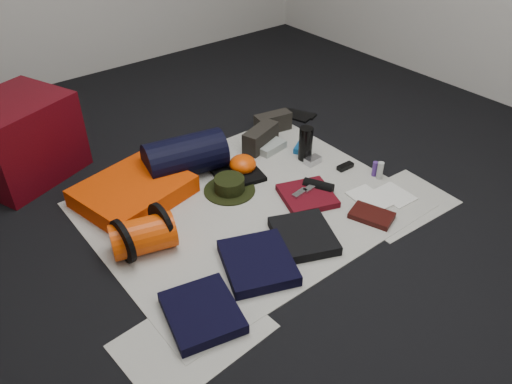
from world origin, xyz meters
TOP-DOWN VIEW (x-y plane):
  - floor at (0.00, 0.00)m, footprint 4.50×4.50m
  - newspaper_mat at (0.00, 0.00)m, footprint 1.60×1.30m
  - newspaper_sheet_front_left at (-0.70, -0.55)m, footprint 0.61×0.44m
  - newspaper_sheet_front_right at (0.65, -0.50)m, footprint 0.60×0.43m
  - red_cabinet at (-0.82, 1.05)m, footprint 0.69×0.64m
  - sleeping_pad at (-0.45, 0.43)m, footprint 0.64×0.56m
  - stuff_sack at (-0.60, 0.02)m, footprint 0.33×0.25m
  - sack_strap_left at (-0.70, 0.02)m, footprint 0.02×0.22m
  - sack_strap_right at (-0.50, 0.02)m, footprint 0.02×0.22m
  - navy_duffel at (-0.10, 0.46)m, footprint 0.50×0.33m
  - boonie_brim at (-0.00, 0.16)m, footprint 0.31×0.31m
  - boonie_crown at (-0.00, 0.16)m, footprint 0.17×0.17m
  - hiking_boot_left at (0.44, 0.43)m, footprint 0.29×0.18m
  - hiking_boot_right at (0.64, 0.55)m, footprint 0.26×0.14m
  - flip_flop_left at (0.89, 0.62)m, footprint 0.16×0.27m
  - flip_flop_right at (0.95, 0.61)m, footprint 0.17×0.25m
  - trousers_navy_a at (-0.62, -0.49)m, footprint 0.35×0.38m
  - trousers_navy_b at (-0.26, -0.41)m, footprint 0.41×0.44m
  - trousers_charcoal at (0.04, -0.40)m, footprint 0.38×0.40m
  - black_tshirt at (0.12, 0.25)m, footprint 0.30×0.29m
  - red_shirt at (0.29, -0.16)m, footprint 0.35×0.35m
  - orange_stuff_sack at (0.17, 0.27)m, footprint 0.21×0.21m
  - first_aid_pouch at (0.46, 0.38)m, footprint 0.21×0.17m
  - water_bottle at (0.56, 0.15)m, footprint 0.11×0.11m
  - speaker at (0.38, -0.15)m, footprint 0.14×0.18m
  - compact_camera at (0.56, 0.08)m, footprint 0.10×0.06m
  - cyan_case at (0.61, 0.23)m, footprint 0.13×0.12m
  - toiletry_purple at (0.75, -0.24)m, footprint 0.04×0.04m
  - toiletry_clear at (0.75, -0.28)m, footprint 0.05×0.05m
  - paperback_book at (0.43, -0.49)m, footprint 0.20×0.25m
  - map_booklet at (0.54, -0.38)m, footprint 0.18×0.24m
  - map_printout at (0.68, -0.44)m, footprint 0.17×0.21m
  - sunglasses at (0.67, -0.08)m, footprint 0.11×0.05m
  - key_cluster at (-0.62, -0.55)m, footprint 0.08×0.08m
  - tape_roll at (0.14, 0.28)m, footprint 0.05×0.05m
  - energy_bar_a at (0.25, -0.14)m, footprint 0.10×0.05m
  - energy_bar_b at (0.33, -0.14)m, footprint 0.10×0.05m

SIDE VIEW (x-z plane):
  - floor at x=0.00m, z-range -0.02..0.00m
  - newspaper_sheet_front_left at x=-0.70m, z-range 0.00..0.00m
  - newspaper_sheet_front_right at x=0.65m, z-range 0.00..0.00m
  - newspaper_mat at x=0.00m, z-range 0.00..0.01m
  - flip_flop_right at x=0.95m, z-range 0.00..0.01m
  - flip_flop_left at x=0.89m, z-range 0.00..0.01m
  - map_printout at x=0.68m, z-range 0.01..0.01m
  - boonie_brim at x=0.00m, z-range 0.01..0.01m
  - key_cluster at x=-0.62m, z-range 0.01..0.02m
  - map_booklet at x=0.54m, z-range 0.01..0.02m
  - black_tshirt at x=0.12m, z-range 0.01..0.03m
  - sunglasses at x=0.67m, z-range 0.01..0.03m
  - paperback_book at x=0.43m, z-range 0.01..0.04m
  - cyan_case at x=0.61m, z-range 0.01..0.04m
  - red_shirt at x=0.29m, z-range 0.01..0.04m
  - compact_camera at x=0.56m, z-range 0.01..0.05m
  - first_aid_pouch at x=0.46m, z-range 0.01..0.05m
  - trousers_charcoal at x=0.04m, z-range 0.01..0.06m
  - trousers_navy_a at x=-0.62m, z-range 0.01..0.06m
  - trousers_navy_b at x=-0.26m, z-range 0.01..0.06m
  - speaker at x=0.38m, z-range 0.01..0.07m
  - energy_bar_a at x=0.25m, z-range 0.04..0.06m
  - energy_bar_b at x=0.33m, z-range 0.04..0.06m
  - tape_roll at x=0.14m, z-range 0.03..0.07m
  - boonie_crown at x=0.00m, z-range 0.01..0.09m
  - toiletry_purple at x=0.75m, z-range 0.01..0.10m
  - sleeping_pad at x=-0.45m, z-range 0.01..0.11m
  - orange_stuff_sack at x=0.17m, z-range 0.01..0.11m
  - toiletry_clear at x=0.75m, z-range 0.01..0.11m
  - hiking_boot_right at x=0.64m, z-range 0.01..0.13m
  - hiking_boot_left at x=0.44m, z-range 0.01..0.14m
  - stuff_sack at x=-0.60m, z-range 0.01..0.18m
  - water_bottle at x=0.56m, z-range 0.01..0.22m
  - sack_strap_left at x=-0.70m, z-range 0.01..0.22m
  - sack_strap_right at x=-0.50m, z-range 0.01..0.22m
  - navy_duffel at x=-0.10m, z-range 0.01..0.25m
  - red_cabinet at x=-0.82m, z-range 0.00..0.47m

